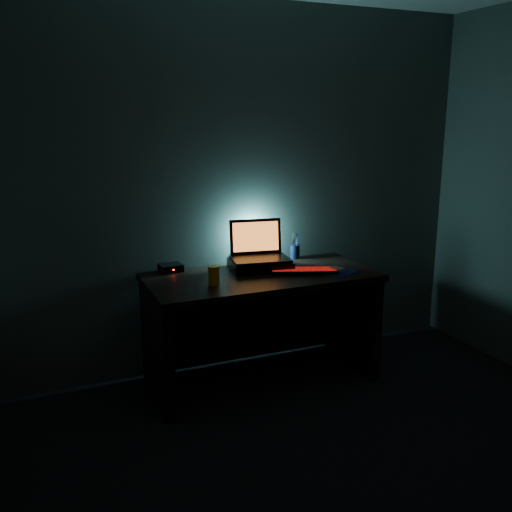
{
  "coord_description": "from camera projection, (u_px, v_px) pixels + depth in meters",
  "views": [
    {
      "loc": [
        -1.43,
        -1.66,
        1.76
      ],
      "look_at": [
        -0.06,
        1.57,
        0.89
      ],
      "focal_mm": 40.0,
      "sensor_mm": 36.0,
      "label": 1
    }
  ],
  "objects": [
    {
      "name": "pen_cup",
      "position": [
        295.0,
        252.0,
        4.12
      ],
      "size": [
        0.08,
        0.08,
        0.1
      ],
      "primitive_type": "cylinder",
      "rotation": [
        0.0,
        0.0,
        -0.21
      ],
      "color": "black",
      "rests_on": "desk"
    },
    {
      "name": "laptop",
      "position": [
        258.0,
        250.0,
        3.86
      ],
      "size": [
        0.42,
        0.34,
        0.26
      ],
      "rotation": [
        0.0,
        0.0,
        -0.16
      ],
      "color": "black",
      "rests_on": "riser"
    },
    {
      "name": "mousepad",
      "position": [
        337.0,
        272.0,
        3.76
      ],
      "size": [
        0.28,
        0.27,
        0.0
      ],
      "primitive_type": "cube",
      "rotation": [
        0.0,
        0.0,
        0.38
      ],
      "color": "#0C1854",
      "rests_on": "desk"
    },
    {
      "name": "router",
      "position": [
        171.0,
        268.0,
        3.78
      ],
      "size": [
        0.15,
        0.13,
        0.05
      ],
      "rotation": [
        0.0,
        0.0,
        0.07
      ],
      "color": "black",
      "rests_on": "desk"
    },
    {
      "name": "mouse",
      "position": [
        337.0,
        270.0,
        3.76
      ],
      "size": [
        0.09,
        0.11,
        0.03
      ],
      "primitive_type": "cube",
      "rotation": [
        0.0,
        0.0,
        0.38
      ],
      "color": "gray",
      "rests_on": "mousepad"
    },
    {
      "name": "desk",
      "position": [
        258.0,
        309.0,
        3.82
      ],
      "size": [
        1.5,
        0.7,
        0.75
      ],
      "color": "black",
      "rests_on": "ground"
    },
    {
      "name": "riser",
      "position": [
        260.0,
        265.0,
        3.84
      ],
      "size": [
        0.44,
        0.36,
        0.06
      ],
      "primitive_type": "cube",
      "rotation": [
        0.0,
        0.0,
        -0.16
      ],
      "color": "black",
      "rests_on": "desk"
    },
    {
      "name": "keyboard",
      "position": [
        304.0,
        271.0,
        3.75
      ],
      "size": [
        0.46,
        0.28,
        0.03
      ],
      "rotation": [
        0.0,
        0.0,
        -0.35
      ],
      "color": "black",
      "rests_on": "desk"
    },
    {
      "name": "juice_glass",
      "position": [
        214.0,
        275.0,
        3.47
      ],
      "size": [
        0.08,
        0.08,
        0.12
      ],
      "primitive_type": "cylinder",
      "rotation": [
        0.0,
        0.0,
        -0.22
      ],
      "color": "#FFA30D",
      "rests_on": "desk"
    },
    {
      "name": "room",
      "position": [
        434.0,
        254.0,
        2.15
      ],
      "size": [
        3.5,
        4.0,
        2.5
      ],
      "color": "black",
      "rests_on": "ground"
    }
  ]
}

